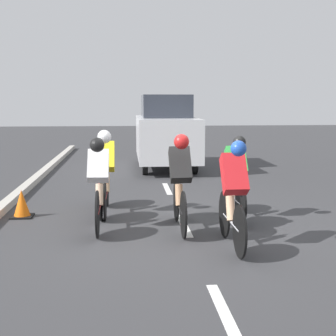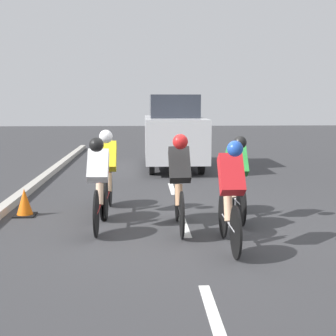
{
  "view_description": "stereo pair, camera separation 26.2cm",
  "coord_description": "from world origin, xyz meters",
  "px_view_note": "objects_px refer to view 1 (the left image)",
  "views": [
    {
      "loc": [
        0.91,
        7.21,
        2.02
      ],
      "look_at": [
        0.26,
        -0.15,
        0.95
      ],
      "focal_mm": 50.0,
      "sensor_mm": 36.0,
      "label": 1
    },
    {
      "loc": [
        0.65,
        7.23,
        2.02
      ],
      "look_at": [
        0.26,
        -0.15,
        0.95
      ],
      "focal_mm": 50.0,
      "sensor_mm": 36.0,
      "label": 2
    }
  ],
  "objects_px": {
    "cyclist_red": "(233,193)",
    "traffic_cone": "(22,204)",
    "support_car": "(166,132)",
    "cyclist_green": "(235,176)",
    "cyclist_black": "(180,180)",
    "cyclist_white": "(99,182)",
    "cyclist_yellow": "(106,170)"
  },
  "relations": [
    {
      "from": "cyclist_red",
      "to": "traffic_cone",
      "type": "bearing_deg",
      "value": -31.54
    },
    {
      "from": "support_car",
      "to": "traffic_cone",
      "type": "bearing_deg",
      "value": 62.4
    },
    {
      "from": "cyclist_green",
      "to": "cyclist_red",
      "type": "xyz_separation_m",
      "value": [
        0.39,
        1.56,
        0.03
      ]
    },
    {
      "from": "cyclist_black",
      "to": "cyclist_white",
      "type": "relative_size",
      "value": 1.0
    },
    {
      "from": "cyclist_black",
      "to": "cyclist_red",
      "type": "height_order",
      "value": "cyclist_black"
    },
    {
      "from": "cyclist_black",
      "to": "cyclist_yellow",
      "type": "bearing_deg",
      "value": -44.56
    },
    {
      "from": "cyclist_red",
      "to": "support_car",
      "type": "relative_size",
      "value": 0.43
    },
    {
      "from": "cyclist_yellow",
      "to": "cyclist_white",
      "type": "relative_size",
      "value": 1.02
    },
    {
      "from": "cyclist_black",
      "to": "traffic_cone",
      "type": "relative_size",
      "value": 3.5
    },
    {
      "from": "cyclist_green",
      "to": "cyclist_white",
      "type": "bearing_deg",
      "value": 11.8
    },
    {
      "from": "support_car",
      "to": "cyclist_green",
      "type": "bearing_deg",
      "value": 96.09
    },
    {
      "from": "cyclist_black",
      "to": "cyclist_white",
      "type": "distance_m",
      "value": 1.27
    },
    {
      "from": "cyclist_yellow",
      "to": "cyclist_red",
      "type": "bearing_deg",
      "value": 130.46
    },
    {
      "from": "cyclist_green",
      "to": "traffic_cone",
      "type": "distance_m",
      "value": 3.73
    },
    {
      "from": "cyclist_black",
      "to": "cyclist_red",
      "type": "bearing_deg",
      "value": 123.09
    },
    {
      "from": "cyclist_yellow",
      "to": "support_car",
      "type": "relative_size",
      "value": 0.45
    },
    {
      "from": "cyclist_white",
      "to": "support_car",
      "type": "bearing_deg",
      "value": -103.58
    },
    {
      "from": "cyclist_red",
      "to": "cyclist_white",
      "type": "height_order",
      "value": "cyclist_red"
    },
    {
      "from": "cyclist_yellow",
      "to": "cyclist_black",
      "type": "bearing_deg",
      "value": 135.44
    },
    {
      "from": "cyclist_green",
      "to": "support_car",
      "type": "height_order",
      "value": "support_car"
    },
    {
      "from": "cyclist_yellow",
      "to": "support_car",
      "type": "bearing_deg",
      "value": -105.4
    },
    {
      "from": "support_car",
      "to": "traffic_cone",
      "type": "height_order",
      "value": "support_car"
    },
    {
      "from": "cyclist_yellow",
      "to": "cyclist_white",
      "type": "height_order",
      "value": "cyclist_yellow"
    },
    {
      "from": "cyclist_white",
      "to": "cyclist_green",
      "type": "bearing_deg",
      "value": -168.2
    },
    {
      "from": "cyclist_green",
      "to": "cyclist_white",
      "type": "distance_m",
      "value": 2.32
    },
    {
      "from": "cyclist_black",
      "to": "cyclist_white",
      "type": "height_order",
      "value": "cyclist_black"
    },
    {
      "from": "cyclist_white",
      "to": "traffic_cone",
      "type": "xyz_separation_m",
      "value": [
        1.39,
        -0.93,
        -0.53
      ]
    },
    {
      "from": "cyclist_black",
      "to": "support_car",
      "type": "relative_size",
      "value": 0.44
    },
    {
      "from": "cyclist_green",
      "to": "cyclist_red",
      "type": "distance_m",
      "value": 1.61
    },
    {
      "from": "cyclist_yellow",
      "to": "cyclist_white",
      "type": "bearing_deg",
      "value": 86.59
    },
    {
      "from": "cyclist_red",
      "to": "cyclist_white",
      "type": "relative_size",
      "value": 0.96
    },
    {
      "from": "cyclist_green",
      "to": "traffic_cone",
      "type": "height_order",
      "value": "cyclist_green"
    }
  ]
}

